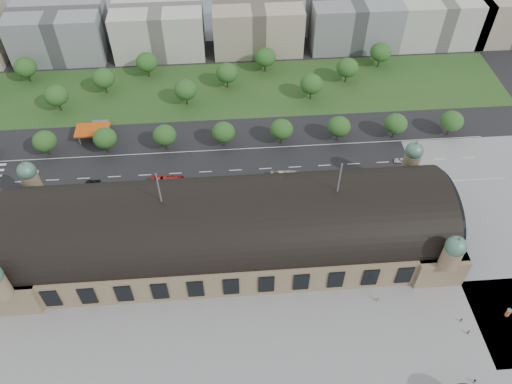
{
  "coord_description": "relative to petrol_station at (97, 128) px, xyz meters",
  "views": [
    {
      "loc": [
        1.27,
        -104.92,
        139.91
      ],
      "look_at": [
        10.29,
        12.42,
        14.0
      ],
      "focal_mm": 35.0,
      "sensor_mm": 36.0,
      "label": 1
    }
  ],
  "objects": [
    {
      "name": "ground",
      "position": [
        53.91,
        -65.28,
        -2.95
      ],
      "size": [
        900.0,
        900.0,
        0.0
      ],
      "primitive_type": "plane",
      "color": "black",
      "rests_on": "ground"
    },
    {
      "name": "station",
      "position": [
        53.91,
        -65.28,
        7.33
      ],
      "size": [
        150.0,
        48.4,
        44.3
      ],
      "color": "#897055",
      "rests_on": "ground"
    },
    {
      "name": "plaza_south",
      "position": [
        63.91,
        -109.28,
        -2.95
      ],
      "size": [
        190.0,
        48.0,
        0.12
      ],
      "primitive_type": "cube",
      "color": "gray",
      "rests_on": "ground"
    },
    {
      "name": "road_slab",
      "position": [
        33.91,
        -27.28,
        -2.95
      ],
      "size": [
        260.0,
        26.0,
        0.1
      ],
      "primitive_type": "cube",
      "color": "black",
      "rests_on": "ground"
    },
    {
      "name": "grass_belt",
      "position": [
        38.91,
        27.72,
        -2.95
      ],
      "size": [
        300.0,
        45.0,
        0.1
      ],
      "primitive_type": "cube",
      "color": "#264D1E",
      "rests_on": "ground"
    },
    {
      "name": "petrol_station",
      "position": [
        0.0,
        0.0,
        0.0
      ],
      "size": [
        14.0,
        13.0,
        5.05
      ],
      "color": "#CD490C",
      "rests_on": "ground"
    },
    {
      "name": "office_2",
      "position": [
        -26.09,
        67.72,
        9.05
      ],
      "size": [
        45.0,
        32.0,
        24.0
      ],
      "primitive_type": "cube",
      "color": "gray",
      "rests_on": "ground"
    },
    {
      "name": "office_3",
      "position": [
        23.91,
        67.72,
        9.05
      ],
      "size": [
        45.0,
        32.0,
        24.0
      ],
      "primitive_type": "cube",
      "color": "beige",
      "rests_on": "ground"
    },
    {
      "name": "office_4",
      "position": [
        73.91,
        67.72,
        9.05
      ],
      "size": [
        45.0,
        32.0,
        24.0
      ],
      "primitive_type": "cube",
      "color": "#B4A48E",
      "rests_on": "ground"
    },
    {
      "name": "office_5",
      "position": [
        123.91,
        67.72,
        9.05
      ],
      "size": [
        45.0,
        32.0,
        24.0
      ],
      "primitive_type": "cube",
      "color": "gray",
      "rests_on": "ground"
    },
    {
      "name": "office_6",
      "position": [
        168.91,
        67.72,
        9.05
      ],
      "size": [
        45.0,
        32.0,
        24.0
      ],
      "primitive_type": "cube",
      "color": "beige",
      "rests_on": "ground"
    },
    {
      "name": "office_7",
      "position": [
        208.91,
        67.72,
        9.05
      ],
      "size": [
        45.0,
        32.0,
        24.0
      ],
      "primitive_type": "cube",
      "color": "#B4A48E",
      "rests_on": "ground"
    },
    {
      "name": "tree_row_2",
      "position": [
        -18.09,
        -12.28,
        4.48
      ],
      "size": [
        9.6,
        9.6,
        11.52
      ],
      "color": "#2D2116",
      "rests_on": "ground"
    },
    {
      "name": "tree_row_3",
      "position": [
        5.91,
        -12.28,
        4.48
      ],
      "size": [
        9.6,
        9.6,
        11.52
      ],
      "color": "#2D2116",
      "rests_on": "ground"
    },
    {
      "name": "tree_row_4",
      "position": [
        29.91,
        -12.28,
        4.48
      ],
      "size": [
        9.6,
        9.6,
        11.52
      ],
      "color": "#2D2116",
      "rests_on": "ground"
    },
    {
      "name": "tree_row_5",
      "position": [
        53.91,
        -12.28,
        4.48
      ],
      "size": [
        9.6,
        9.6,
        11.52
      ],
      "color": "#2D2116",
      "rests_on": "ground"
    },
    {
      "name": "tree_row_6",
      "position": [
        77.91,
        -12.28,
        4.48
      ],
      "size": [
        9.6,
        9.6,
        11.52
      ],
      "color": "#2D2116",
      "rests_on": "ground"
    },
    {
      "name": "tree_row_7",
      "position": [
        101.91,
        -12.28,
        4.48
      ],
      "size": [
        9.6,
        9.6,
        11.52
      ],
      "color": "#2D2116",
      "rests_on": "ground"
    },
    {
      "name": "tree_row_8",
      "position": [
        125.91,
        -12.28,
        4.48
      ],
      "size": [
        9.6,
        9.6,
        11.52
      ],
      "color": "#2D2116",
      "rests_on": "ground"
    },
    {
      "name": "tree_row_9",
      "position": [
        149.91,
        -12.28,
        4.48
      ],
      "size": [
        9.6,
        9.6,
        11.52
      ],
      "color": "#2D2116",
      "rests_on": "ground"
    },
    {
      "name": "tree_belt_2",
      "position": [
        -38.09,
        41.72,
        5.1
      ],
      "size": [
        10.4,
        10.4,
        12.48
      ],
      "color": "#2D2116",
      "rests_on": "ground"
    },
    {
      "name": "tree_belt_3",
      "position": [
        -19.09,
        17.72,
        5.1
      ],
      "size": [
        10.4,
        10.4,
        12.48
      ],
      "color": "#2D2116",
      "rests_on": "ground"
    },
    {
      "name": "tree_belt_4",
      "position": [
        -0.09,
        29.72,
        5.1
      ],
      "size": [
        10.4,
        10.4,
        12.48
      ],
      "color": "#2D2116",
      "rests_on": "ground"
    },
    {
      "name": "tree_belt_5",
      "position": [
        18.91,
        41.72,
        5.1
      ],
      "size": [
        10.4,
        10.4,
        12.48
      ],
      "color": "#2D2116",
      "rests_on": "ground"
    },
    {
      "name": "tree_belt_6",
      "position": [
        37.91,
        17.72,
        5.1
      ],
      "size": [
        10.4,
        10.4,
        12.48
      ],
      "color": "#2D2116",
      "rests_on": "ground"
    },
    {
      "name": "tree_belt_7",
      "position": [
        56.91,
        29.72,
        5.1
      ],
      "size": [
        10.4,
        10.4,
        12.48
      ],
      "color": "#2D2116",
      "rests_on": "ground"
    },
    {
      "name": "tree_belt_8",
      "position": [
        75.91,
        41.72,
        5.1
      ],
      "size": [
        10.4,
        10.4,
        12.48
      ],
      "color": "#2D2116",
      "rests_on": "ground"
    },
    {
      "name": "tree_belt_9",
      "position": [
        94.91,
        17.72,
        5.1
      ],
      "size": [
        10.4,
        10.4,
        12.48
      ],
      "color": "#2D2116",
      "rests_on": "ground"
    },
    {
      "name": "tree_belt_10",
      "position": [
        113.91,
        29.72,
        5.1
      ],
      "size": [
        10.4,
        10.4,
        12.48
      ],
      "color": "#2D2116",
      "rests_on": "ground"
    },
    {
      "name": "tree_belt_11",
      "position": [
        132.91,
        41.72,
        5.1
      ],
      "size": [
        10.4,
        10.4,
        12.48
      ],
      "color": "#2D2116",
      "rests_on": "ground"
    },
    {
      "name": "traffic_car_1",
      "position": [
        -22.59,
        -22.58,
        -2.2
      ],
      "size": [
        4.63,
        1.83,
        1.5
      ],
      "primitive_type": "imported",
      "rotation": [
        0.0,
        0.0,
        1.52
      ],
      "color": "#95989D",
      "rests_on": "ground"
    },
    {
      "name": "traffic_car_2",
      "position": [
        2.13,
        -30.66,
        -2.14
      ],
      "size": [
        6.0,
        3.09,
        1.62
      ],
      "primitive_type": "imported",
      "rotation": [
        0.0,
        0.0,
        -1.64
      ],
      "color": "black",
      "rests_on": "ground"
    },
    {
      "name": "traffic_car_4",
      "position": [
        71.48,
        -37.17,
        -2.29
      ],
      "size": [
        3.99,
        1.89,
        1.32
      ],
      "primitive_type": "imported",
      "rotation": [
        0.0,
        0.0,
        -1.66
      ],
      "color": "#1B274D",
      "rests_on": "ground"
    },
    {
      "name": "traffic_car_6",
      "position": [
        125.13,
        -27.53,
        -2.2
      ],
      "size": [
        5.5,
        2.66,
        1.51
      ],
      "primitive_type": "imported",
      "rotation": [
        0.0,
        0.0,
        -1.6
      ],
      "color": "silver",
      "rests_on": "ground"
    },
    {
      "name": "parked_car_0",
      "position": [
        -13.84,
        -44.28,
        -2.19
      ],
      "size": [
        4.82,
        3.58,
        1.52
      ],
      "primitive_type": "imported",
      "rotation": [
        0.0,
        0.0,
        -1.08
      ],
      "color": "black",
      "rests_on": "ground"
    },
    {
      "name": "parked_car_1",
      "position": [
        -25.53,
        -40.28,
        -2.12
      ],
      "size": [
        6.32,
        5.91,
        1.65
      ],
      "primitive_type": "imported",
      "rotation": [
        0.0,
        0.0,
        -0.88
      ],
      "color": "maroon",
      "rests_on": "ground"
    },
    {
      "name": "parked_car_2",
      "position": [
        -3.48,
        -43.69,
        -2.27
      ],
      "size": [
        5.07,
        3.66,
        1.36
      ],
      "primitive_type": "imported",
      "rotation": [
        0.0,
        0.0,
        -1.15
      ],
      "color": "#16173F",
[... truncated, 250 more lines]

